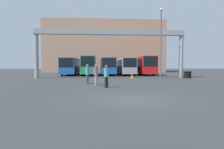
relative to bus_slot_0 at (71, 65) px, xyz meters
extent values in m
plane|color=#2D3033|center=(6.76, -27.23, -1.75)|extent=(200.00, 200.00, 0.00)
cube|color=tan|center=(6.76, 17.96, 4.89)|extent=(30.90, 12.00, 13.27)
cylinder|color=gray|center=(-3.35, -9.51, 1.26)|extent=(0.60, 0.60, 6.00)
cylinder|color=gray|center=(16.87, -9.51, 1.26)|extent=(0.60, 0.60, 6.00)
cube|color=gray|center=(6.76, -9.51, 4.61)|extent=(20.82, 0.80, 0.70)
cube|color=#1959A5|center=(0.00, 0.01, -0.06)|extent=(2.47, 11.08, 2.67)
cube|color=black|center=(0.00, -5.51, 0.43)|extent=(2.27, 0.06, 1.50)
cube|color=black|center=(0.00, 0.01, 0.43)|extent=(2.50, 9.42, 1.12)
cube|color=red|center=(0.00, 0.01, -0.91)|extent=(2.50, 10.53, 0.24)
cylinder|color=black|center=(-1.07, -3.09, -1.27)|extent=(0.28, 0.95, 0.95)
cylinder|color=black|center=(1.07, -3.09, -1.27)|extent=(0.28, 0.95, 0.95)
cylinder|color=black|center=(-1.07, 3.11, -1.27)|extent=(0.28, 0.95, 0.95)
cylinder|color=black|center=(1.07, 3.11, -1.27)|extent=(0.28, 0.95, 0.95)
cube|color=#268C4C|center=(3.38, -0.53, 0.09)|extent=(2.42, 10.01, 2.98)
cube|color=black|center=(3.38, -5.51, 0.65)|extent=(2.22, 0.06, 1.67)
cube|color=black|center=(3.38, -0.53, 0.65)|extent=(2.45, 8.51, 1.25)
cube|color=orange|center=(3.38, -0.53, -0.86)|extent=(2.45, 9.51, 0.24)
cylinder|color=black|center=(2.33, -3.33, -1.25)|extent=(0.28, 0.98, 0.98)
cylinder|color=black|center=(4.43, -3.33, -1.25)|extent=(0.28, 0.98, 0.98)
cylinder|color=black|center=(2.33, 2.27, -1.25)|extent=(0.28, 0.98, 0.98)
cylinder|color=black|center=(4.43, 2.27, -1.25)|extent=(0.28, 0.98, 0.98)
cube|color=#1959A5|center=(6.76, 0.46, -0.05)|extent=(2.46, 11.98, 2.70)
cube|color=black|center=(6.76, -5.51, 0.45)|extent=(2.26, 0.06, 1.51)
cube|color=black|center=(6.76, 0.46, 0.45)|extent=(2.49, 10.18, 1.13)
cube|color=#268C4C|center=(6.76, 0.46, -0.91)|extent=(2.49, 11.38, 0.24)
cylinder|color=black|center=(5.69, -2.90, -1.28)|extent=(0.28, 0.93, 0.93)
cylinder|color=black|center=(7.83, -2.90, -1.28)|extent=(0.28, 0.93, 0.93)
cylinder|color=black|center=(5.69, 3.81, -1.28)|extent=(0.28, 0.93, 0.93)
cylinder|color=black|center=(7.83, 3.81, -1.28)|extent=(0.28, 0.93, 0.93)
cube|color=#999EA5|center=(10.14, 0.30, -0.04)|extent=(2.41, 11.67, 2.71)
cube|color=black|center=(10.14, -5.51, 0.46)|extent=(2.21, 0.06, 1.52)
cube|color=black|center=(10.14, 0.30, 0.46)|extent=(2.44, 9.92, 1.14)
cube|color=orange|center=(10.14, 0.30, -0.91)|extent=(2.44, 11.08, 0.24)
cylinder|color=black|center=(9.09, -2.96, -1.20)|extent=(0.28, 1.10, 1.10)
cylinder|color=black|center=(11.18, -2.96, -1.20)|extent=(0.28, 1.10, 1.10)
cylinder|color=black|center=(9.09, 3.57, -1.20)|extent=(0.28, 1.10, 1.10)
cylinder|color=black|center=(11.18, 3.57, -1.20)|extent=(0.28, 1.10, 1.10)
cube|color=red|center=(13.52, -0.44, 0.10)|extent=(2.52, 10.18, 2.99)
cube|color=black|center=(13.52, -5.51, 0.65)|extent=(2.32, 0.06, 1.67)
cube|color=black|center=(13.52, -0.44, 0.65)|extent=(2.55, 8.65, 1.25)
cube|color=red|center=(13.52, -0.44, -0.86)|extent=(2.55, 9.67, 0.24)
cylinder|color=black|center=(12.42, -3.29, -1.25)|extent=(0.28, 0.99, 0.99)
cylinder|color=black|center=(14.62, -3.29, -1.25)|extent=(0.28, 0.99, 0.99)
cylinder|color=black|center=(12.42, 2.41, -1.25)|extent=(0.28, 0.99, 0.99)
cylinder|color=black|center=(14.62, 2.41, -1.25)|extent=(0.28, 0.99, 0.99)
cylinder|color=gray|center=(4.83, -19.97, -1.31)|extent=(0.20, 0.20, 0.86)
cylinder|color=gray|center=(4.79, -19.80, -1.31)|extent=(0.20, 0.20, 0.86)
cylinder|color=#8C4C8C|center=(4.81, -19.88, -0.52)|extent=(0.38, 0.38, 0.72)
sphere|color=#8C6647|center=(4.81, -19.88, -0.05)|extent=(0.23, 0.23, 0.23)
cylinder|color=navy|center=(3.99, -18.61, -1.31)|extent=(0.20, 0.20, 0.87)
cylinder|color=navy|center=(4.00, -18.44, -1.31)|extent=(0.20, 0.20, 0.87)
cylinder|color=teal|center=(3.99, -18.52, -0.51)|extent=(0.38, 0.38, 0.73)
sphere|color=#8C6647|center=(3.99, -18.52, -0.03)|extent=(0.24, 0.24, 0.24)
cylinder|color=black|center=(5.59, -21.87, -1.33)|extent=(0.19, 0.19, 0.84)
cylinder|color=black|center=(5.69, -21.73, -1.33)|extent=(0.19, 0.19, 0.84)
cylinder|color=teal|center=(5.64, -21.80, -0.55)|extent=(0.37, 0.37, 0.70)
sphere|color=brown|center=(5.64, -21.80, -0.09)|extent=(0.23, 0.23, 0.23)
cone|color=orange|center=(9.58, -10.72, -1.42)|extent=(0.42, 0.42, 0.66)
torus|color=black|center=(17.34, -10.62, -1.63)|extent=(1.04, 1.04, 0.24)
torus|color=black|center=(17.34, -10.62, -1.39)|extent=(1.04, 1.04, 0.24)
torus|color=black|center=(17.34, -10.62, -1.15)|extent=(1.04, 1.04, 0.24)
torus|color=black|center=(17.34, -10.62, -0.91)|extent=(1.04, 1.04, 0.24)
cylinder|color=#595B60|center=(13.32, -11.25, 2.75)|extent=(0.20, 0.20, 8.99)
sphere|color=beige|center=(13.32, -11.25, 7.40)|extent=(0.36, 0.36, 0.36)
camera|label=1|loc=(4.98, -37.34, -0.02)|focal=32.00mm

